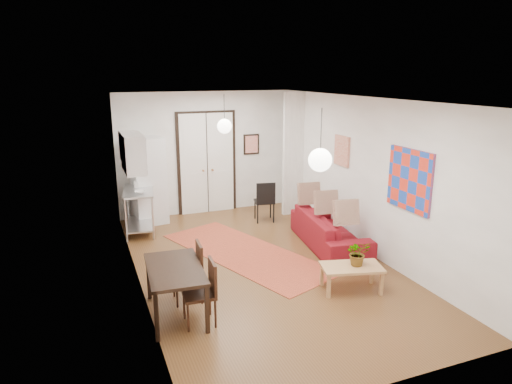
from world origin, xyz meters
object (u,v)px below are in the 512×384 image
object	(u,v)px
dining_chair_near	(186,266)
black_side_chair	(263,197)
sofa	(329,230)
dining_chair_far	(197,286)
coffee_table	(352,269)
kitchen_counter	(139,205)
fridge	(148,181)
dining_table	(175,273)

from	to	relation	value
dining_chair_near	black_side_chair	bearing A→B (deg)	144.79
sofa	dining_chair_far	distance (m)	3.57
coffee_table	kitchen_counter	xyz separation A→B (m)	(-2.70, 3.98, 0.24)
dining_chair_near	dining_chair_far	world-z (taller)	same
dining_chair_far	fridge	bearing A→B (deg)	-176.73
sofa	dining_chair_far	world-z (taller)	dining_chair_far
dining_table	fridge	bearing A→B (deg)	86.09
coffee_table	dining_table	size ratio (longest dim) A/B	0.77
dining_table	dining_chair_far	size ratio (longest dim) A/B	1.51
kitchen_counter	fridge	size ratio (longest dim) A/B	0.66
dining_table	dining_chair_near	size ratio (longest dim) A/B	1.51
dining_chair_near	black_side_chair	distance (m)	3.99
fridge	dining_chair_near	xyz separation A→B (m)	(-0.05, -3.87, -0.46)
dining_chair_near	dining_chair_far	distance (m)	0.70
fridge	dining_chair_far	bearing A→B (deg)	-98.60
dining_table	black_side_chair	size ratio (longest dim) A/B	1.43
coffee_table	dining_chair_near	size ratio (longest dim) A/B	1.16
dining_chair_near	sofa	bearing A→B (deg)	112.86
sofa	dining_chair_far	size ratio (longest dim) A/B	2.53
sofa	dining_chair_far	bearing A→B (deg)	127.69
kitchen_counter	black_side_chair	xyz separation A→B (m)	(2.76, -0.18, -0.05)
kitchen_counter	dining_table	size ratio (longest dim) A/B	0.96
fridge	dining_chair_near	size ratio (longest dim) A/B	2.18
kitchen_counter	dining_chair_far	world-z (taller)	kitchen_counter
sofa	kitchen_counter	world-z (taller)	kitchen_counter
kitchen_counter	dining_chair_near	size ratio (longest dim) A/B	1.45
coffee_table	dining_chair_far	world-z (taller)	dining_chair_far
kitchen_counter	dining_chair_far	size ratio (longest dim) A/B	1.45
sofa	fridge	size ratio (longest dim) A/B	1.16
dining_table	dining_chair_far	world-z (taller)	dining_chair_far
dining_table	black_side_chair	world-z (taller)	black_side_chair
dining_chair_near	coffee_table	bearing A→B (deg)	77.70
sofa	kitchen_counter	bearing A→B (deg)	64.57
coffee_table	dining_table	world-z (taller)	dining_table
dining_table	dining_chair_far	distance (m)	0.38
dining_chair_far	kitchen_counter	bearing A→B (deg)	-172.58
dining_chair_near	dining_chair_far	size ratio (longest dim) A/B	1.00
fridge	black_side_chair	bearing A→B (deg)	-25.44
kitchen_counter	fridge	distance (m)	0.76
fridge	dining_chair_near	distance (m)	3.90
sofa	coffee_table	world-z (taller)	sofa
fridge	coffee_table	bearing A→B (deg)	-70.31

